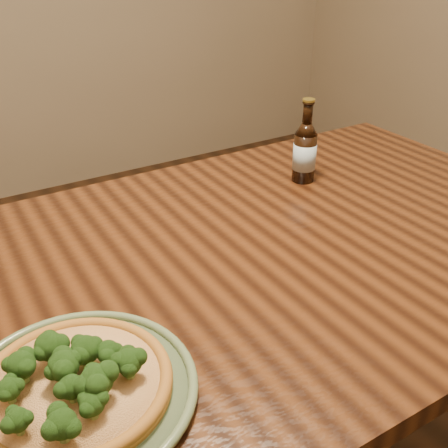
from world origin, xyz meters
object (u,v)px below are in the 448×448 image
table (231,293)px  beer_bottle (305,151)px  pizza (74,383)px  plate (76,392)px

table → beer_bottle: (0.33, 0.20, 0.17)m
table → pizza: (-0.37, -0.20, 0.12)m
plate → beer_bottle: size_ratio=1.59×
table → plate: bearing=-151.8°
table → plate: size_ratio=4.89×
table → beer_bottle: 0.43m
table → plate: plate is taller
plate → pizza: 0.02m
beer_bottle → plate: bearing=-134.9°
table → pizza: bearing=-151.6°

